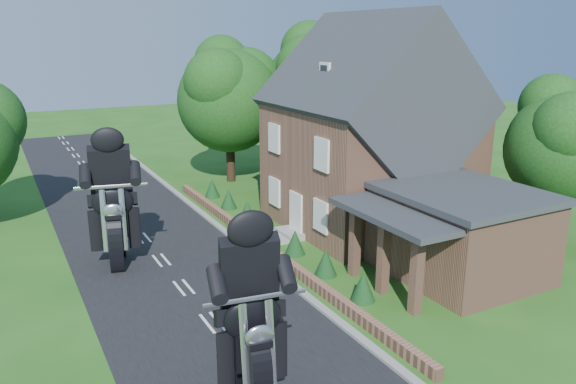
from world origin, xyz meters
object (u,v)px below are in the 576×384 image
motorcycle_follow (117,245)px  motorcycle_lead (251,376)px  house (369,137)px  garden_wall (264,246)px  annex (458,232)px

motorcycle_follow → motorcycle_lead: bearing=108.7°
house → motorcycle_follow: 12.67m
motorcycle_lead → motorcycle_follow: bearing=-76.1°
garden_wall → motorcycle_lead: size_ratio=13.05×
garden_wall → annex: bearing=-46.2°
motorcycle_follow → house: bearing=-168.9°
annex → motorcycle_follow: bearing=148.1°
house → motorcycle_lead: bearing=-136.8°
garden_wall → annex: annex is taller
garden_wall → motorcycle_lead: (-4.88, -9.40, 0.58)m
annex → motorcycle_lead: size_ratio=4.18×
annex → motorcycle_follow: (-11.55, 7.18, -0.91)m
annex → motorcycle_follow: size_ratio=3.83×
annex → motorcycle_follow: annex is taller
garden_wall → house: bearing=9.2°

